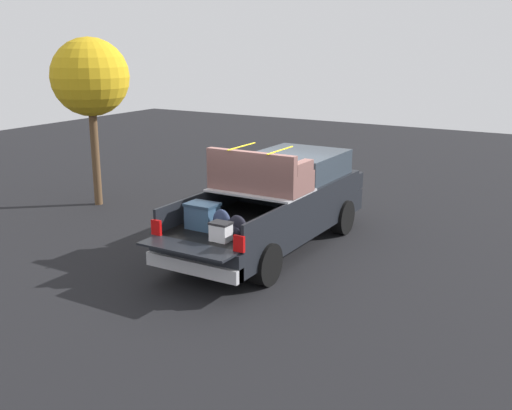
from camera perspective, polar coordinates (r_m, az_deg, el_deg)
ground_plane at (r=12.97m, az=1.36°, el=-4.10°), size 40.00×40.00×0.00m
pickup_truck at (r=12.98m, az=2.16°, el=0.37°), size 6.05×2.06×2.23m
tree_background at (r=16.45m, az=-15.28°, el=11.40°), size 2.00×2.00×4.37m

